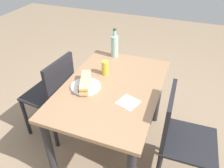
{
  "coord_description": "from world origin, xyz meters",
  "views": [
    {
      "loc": [
        -1.35,
        -0.51,
        1.77
      ],
      "look_at": [
        0.0,
        0.0,
        0.75
      ],
      "focal_mm": 35.12,
      "sensor_mm": 36.0,
      "label": 1
    }
  ],
  "objects_px": {
    "chair_far": "(54,93)",
    "beer_glass": "(105,68)",
    "chair_near": "(179,135)",
    "dining_table": "(112,97)",
    "knife_near": "(79,86)",
    "water_bottle": "(115,46)",
    "plate_near": "(86,86)",
    "baguette_sandwich_near": "(85,82)"
  },
  "relations": [
    {
      "from": "plate_near",
      "to": "beer_glass",
      "type": "relative_size",
      "value": 1.92
    },
    {
      "from": "chair_far",
      "to": "water_bottle",
      "type": "bearing_deg",
      "value": -40.36
    },
    {
      "from": "water_bottle",
      "to": "chair_near",
      "type": "bearing_deg",
      "value": -129.77
    },
    {
      "from": "dining_table",
      "to": "chair_near",
      "type": "bearing_deg",
      "value": -102.18
    },
    {
      "from": "chair_near",
      "to": "knife_near",
      "type": "xyz_separation_m",
      "value": [
        0.01,
        0.82,
        0.24
      ]
    },
    {
      "from": "chair_far",
      "to": "knife_near",
      "type": "relative_size",
      "value": 5.24
    },
    {
      "from": "dining_table",
      "to": "plate_near",
      "type": "height_order",
      "value": "plate_near"
    },
    {
      "from": "beer_glass",
      "to": "dining_table",
      "type": "bearing_deg",
      "value": -141.42
    },
    {
      "from": "dining_table",
      "to": "knife_near",
      "type": "relative_size",
      "value": 6.77
    },
    {
      "from": "water_bottle",
      "to": "beer_glass",
      "type": "distance_m",
      "value": 0.35
    },
    {
      "from": "chair_far",
      "to": "knife_near",
      "type": "distance_m",
      "value": 0.44
    },
    {
      "from": "chair_near",
      "to": "water_bottle",
      "type": "height_order",
      "value": "water_bottle"
    },
    {
      "from": "plate_near",
      "to": "knife_near",
      "type": "distance_m",
      "value": 0.06
    },
    {
      "from": "dining_table",
      "to": "beer_glass",
      "type": "distance_m",
      "value": 0.26
    },
    {
      "from": "dining_table",
      "to": "baguette_sandwich_near",
      "type": "height_order",
      "value": "baguette_sandwich_near"
    },
    {
      "from": "baguette_sandwich_near",
      "to": "water_bottle",
      "type": "xyz_separation_m",
      "value": [
        0.58,
        -0.03,
        0.06
      ]
    },
    {
      "from": "chair_near",
      "to": "water_bottle",
      "type": "xyz_separation_m",
      "value": [
        0.62,
        0.74,
        0.34
      ]
    },
    {
      "from": "baguette_sandwich_near",
      "to": "knife_near",
      "type": "height_order",
      "value": "baguette_sandwich_near"
    },
    {
      "from": "knife_near",
      "to": "dining_table",
      "type": "bearing_deg",
      "value": -63.26
    },
    {
      "from": "chair_far",
      "to": "beer_glass",
      "type": "relative_size",
      "value": 7.0
    },
    {
      "from": "baguette_sandwich_near",
      "to": "knife_near",
      "type": "xyz_separation_m",
      "value": [
        -0.03,
        0.05,
        -0.03
      ]
    },
    {
      "from": "chair_far",
      "to": "beer_glass",
      "type": "bearing_deg",
      "value": -71.19
    },
    {
      "from": "baguette_sandwich_near",
      "to": "beer_glass",
      "type": "height_order",
      "value": "beer_glass"
    },
    {
      "from": "dining_table",
      "to": "beer_glass",
      "type": "relative_size",
      "value": 9.04
    },
    {
      "from": "knife_near",
      "to": "beer_glass",
      "type": "relative_size",
      "value": 1.34
    },
    {
      "from": "dining_table",
      "to": "plate_near",
      "type": "distance_m",
      "value": 0.25
    },
    {
      "from": "knife_near",
      "to": "water_bottle",
      "type": "distance_m",
      "value": 0.62
    },
    {
      "from": "dining_table",
      "to": "chair_near",
      "type": "relative_size",
      "value": 1.29
    },
    {
      "from": "dining_table",
      "to": "chair_far",
      "type": "distance_m",
      "value": 0.59
    },
    {
      "from": "beer_glass",
      "to": "plate_near",
      "type": "bearing_deg",
      "value": 163.03
    },
    {
      "from": "chair_far",
      "to": "knife_near",
      "type": "height_order",
      "value": "chair_far"
    },
    {
      "from": "chair_near",
      "to": "baguette_sandwich_near",
      "type": "height_order",
      "value": "chair_near"
    },
    {
      "from": "baguette_sandwich_near",
      "to": "water_bottle",
      "type": "height_order",
      "value": "water_bottle"
    },
    {
      "from": "chair_far",
      "to": "plate_near",
      "type": "relative_size",
      "value": 3.64
    },
    {
      "from": "dining_table",
      "to": "chair_far",
      "type": "xyz_separation_m",
      "value": [
        -0.01,
        0.58,
        -0.11
      ]
    },
    {
      "from": "chair_near",
      "to": "beer_glass",
      "type": "distance_m",
      "value": 0.81
    },
    {
      "from": "chair_far",
      "to": "chair_near",
      "type": "distance_m",
      "value": 1.17
    },
    {
      "from": "chair_near",
      "to": "beer_glass",
      "type": "xyz_separation_m",
      "value": [
        0.28,
        0.7,
        0.29
      ]
    },
    {
      "from": "plate_near",
      "to": "knife_near",
      "type": "bearing_deg",
      "value": 123.19
    },
    {
      "from": "beer_glass",
      "to": "chair_near",
      "type": "bearing_deg",
      "value": -111.43
    },
    {
      "from": "dining_table",
      "to": "water_bottle",
      "type": "xyz_separation_m",
      "value": [
        0.49,
        0.16,
        0.23
      ]
    },
    {
      "from": "chair_far",
      "to": "beer_glass",
      "type": "distance_m",
      "value": 0.57
    }
  ]
}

